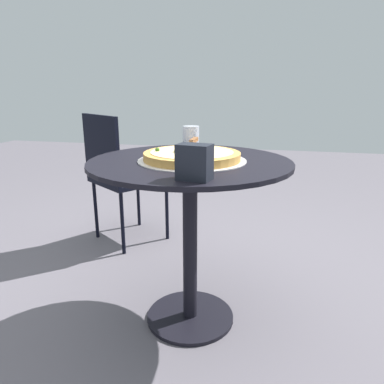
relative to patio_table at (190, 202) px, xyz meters
name	(u,v)px	position (x,y,z in m)	size (l,w,h in m)	color
ground_plane	(190,318)	(0.00, 0.00, -0.57)	(10.00, 10.00, 0.00)	#5F5962
patio_table	(190,202)	(0.00, 0.00, 0.00)	(0.84, 0.84, 0.76)	black
pizza_on_tray	(192,156)	(-0.01, -0.01, 0.20)	(0.44, 0.44, 0.06)	silver
pizza_server	(191,143)	(0.07, 0.01, 0.25)	(0.21, 0.08, 0.02)	silver
drinking_cup	(191,137)	(0.32, 0.07, 0.24)	(0.08, 0.08, 0.11)	silver
napkin_dispenser	(194,162)	(-0.32, -0.09, 0.24)	(0.11, 0.07, 0.12)	black
patio_chair_corner	(119,171)	(0.75, 0.67, -0.06)	(0.59, 0.59, 0.89)	black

